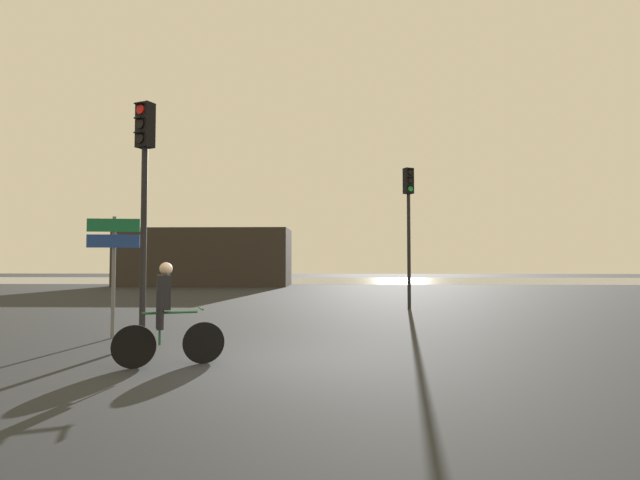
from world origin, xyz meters
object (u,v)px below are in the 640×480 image
Objects in this scene: traffic_light_near_left at (144,177)px; traffic_light_far_right at (409,211)px; distant_building at (205,257)px; direction_sign_post at (113,254)px; cyclist at (166,313)px.

traffic_light_far_right is at bearing -104.69° from traffic_light_near_left.
distant_building is at bearing -53.17° from traffic_light_near_left.
traffic_light_far_right is 1.89× the size of direction_sign_post.
cyclist is (2.10, -2.75, -0.97)m from direction_sign_post.
traffic_light_near_left reaches higher than direction_sign_post.
cyclist is at bearing 145.03° from traffic_light_near_left.
cyclist is (1.15, -1.96, -2.50)m from traffic_light_near_left.
traffic_light_far_right is (6.32, 7.72, 0.07)m from traffic_light_near_left.
distant_building is 23.72m from direction_sign_post.
traffic_light_far_right is at bearing 128.88° from cyclist.
direction_sign_post is 3.60m from cyclist.
traffic_light_near_left is 1.85× the size of direction_sign_post.
traffic_light_far_right is (11.54, -16.41, 1.45)m from distant_building.
distant_building is 20.11m from traffic_light_far_right.
traffic_light_near_left is at bearing -172.58° from cyclist.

